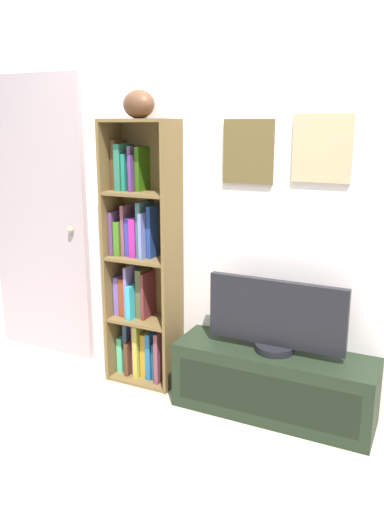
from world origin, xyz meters
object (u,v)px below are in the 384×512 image
football (139,104)px  television (276,317)px  bookshelf (141,268)px  door (39,219)px  tv_stand (273,383)px

football → television: football is taller
bookshelf → television: (0.93, -0.08, -0.15)m
football → television: size_ratio=0.33×
door → tv_stand: bearing=-4.9°
television → football: bearing=176.8°
bookshelf → football: bearing=-43.3°
football → television: 1.46m
television → door: (-1.81, 0.15, 0.39)m
television → door: 1.86m
bookshelf → television: bookshelf is taller
tv_stand → door: bearing=175.1°
tv_stand → door: size_ratio=0.58×
bookshelf → television: bearing=-5.0°
football → door: bearing=173.6°
football → door: 1.20m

